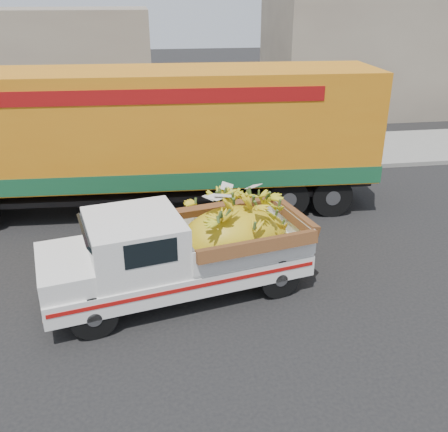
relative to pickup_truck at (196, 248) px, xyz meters
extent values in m
plane|color=black|center=(-1.45, -0.59, -0.97)|extent=(100.00, 100.00, 0.00)
cube|color=gray|center=(-1.45, 6.88, -0.89)|extent=(60.00, 0.25, 0.15)
cube|color=gray|center=(-1.45, 8.98, -0.90)|extent=(60.00, 4.00, 0.14)
cube|color=gray|center=(12.55, 15.88, 2.03)|extent=(14.00, 6.00, 6.00)
cylinder|color=black|center=(-1.94, -1.23, -0.55)|extent=(0.86, 0.41, 0.83)
cylinder|color=black|center=(-2.27, 0.33, -0.55)|extent=(0.86, 0.41, 0.83)
cylinder|color=black|center=(1.58, -0.48, -0.55)|extent=(0.86, 0.41, 0.83)
cylinder|color=black|center=(1.25, 1.08, -0.55)|extent=(0.86, 0.41, 0.83)
cube|color=white|center=(-0.40, -0.08, -0.36)|extent=(5.40, 2.89, 0.43)
cube|color=#A50F0C|center=(-0.20, -1.00, -0.29)|extent=(4.92, 1.06, 0.08)
cube|color=silver|center=(-2.87, -0.61, -0.48)|extent=(0.49, 1.80, 0.15)
cube|color=white|center=(-2.45, -0.52, 0.05)|extent=(1.27, 1.90, 0.39)
cube|color=white|center=(-1.17, -0.25, 0.34)|extent=(2.03, 2.10, 0.98)
cube|color=black|center=(-0.88, -1.10, 0.53)|extent=(0.91, 0.20, 0.46)
cube|color=white|center=(0.88, 0.19, 0.13)|extent=(2.84, 2.34, 0.56)
ellipsoid|color=gold|center=(0.77, 0.17, 0.01)|extent=(2.53, 1.93, 1.40)
cylinder|color=black|center=(4.01, 3.20, -0.42)|extent=(1.11, 0.37, 1.10)
cylinder|color=black|center=(4.11, 5.19, -0.42)|extent=(1.11, 0.37, 1.10)
cylinder|color=black|center=(2.81, 3.26, -0.42)|extent=(1.11, 0.37, 1.10)
cylinder|color=black|center=(2.91, 5.25, -0.42)|extent=(1.11, 0.37, 1.10)
cylinder|color=black|center=(-5.08, 5.65, -0.42)|extent=(1.11, 0.37, 1.10)
cube|color=black|center=(-0.64, 4.43, -0.19)|extent=(12.03, 1.60, 0.36)
cube|color=#C77713|center=(-0.64, 4.43, 1.41)|extent=(11.87, 3.08, 2.84)
cube|color=#164E2C|center=(-0.64, 4.43, 0.24)|extent=(11.93, 3.11, 0.45)
cube|color=maroon|center=(-0.70, 3.17, 2.38)|extent=(8.39, 0.44, 0.35)
camera|label=1|loc=(-0.83, -8.71, 4.57)|focal=40.00mm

